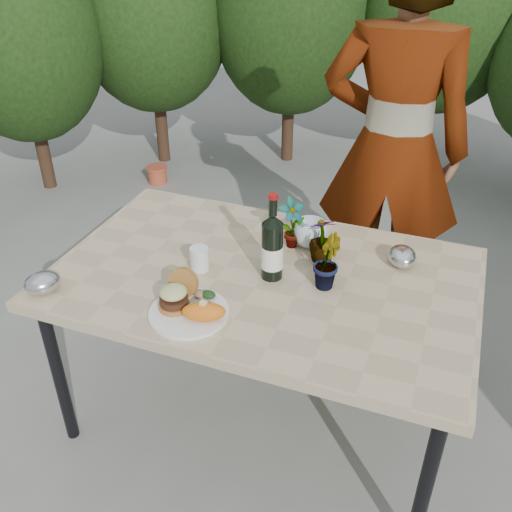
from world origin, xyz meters
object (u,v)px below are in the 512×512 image
(patio_table, at_px, (263,286))
(wine_bottle, at_px, (272,248))
(dinner_plate, at_px, (189,313))
(person, at_px, (393,150))

(patio_table, distance_m, wine_bottle, 0.19)
(patio_table, height_order, dinner_plate, dinner_plate)
(dinner_plate, bearing_deg, wine_bottle, 59.26)
(patio_table, bearing_deg, person, 70.11)
(patio_table, distance_m, dinner_plate, 0.37)
(wine_bottle, height_order, person, person)
(dinner_plate, height_order, person, person)
(dinner_plate, distance_m, person, 1.32)
(patio_table, relative_size, dinner_plate, 5.71)
(dinner_plate, xyz_separation_m, wine_bottle, (0.19, 0.32, 0.12))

